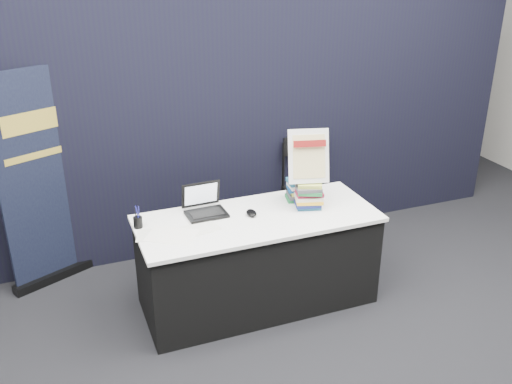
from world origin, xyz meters
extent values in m
plane|color=black|center=(0.00, 0.00, 0.00)|extent=(8.00, 8.00, 0.00)
cube|color=#A9A69F|center=(0.00, 4.00, 1.75)|extent=(8.00, 0.02, 3.50)
cube|color=black|center=(0.00, 1.60, 1.20)|extent=(6.00, 0.08, 2.40)
cube|color=black|center=(0.00, 0.55, 0.36)|extent=(1.76, 0.71, 0.72)
cube|color=white|center=(0.00, 0.55, 0.73)|extent=(1.80, 0.75, 0.03)
cube|color=black|center=(-0.35, 0.71, 0.76)|extent=(0.30, 0.22, 0.02)
cube|color=black|center=(-0.35, 0.81, 0.87)|extent=(0.30, 0.06, 0.21)
cube|color=silver|center=(-0.35, 0.80, 0.87)|extent=(0.25, 0.05, 0.16)
ellipsoid|color=black|center=(-0.03, 0.59, 0.77)|extent=(0.08, 0.13, 0.04)
cube|color=silver|center=(-0.76, 0.54, 0.75)|extent=(0.31, 0.26, 0.00)
cube|color=white|center=(-0.67, 0.49, 0.75)|extent=(0.41, 0.38, 0.00)
cube|color=silver|center=(-0.46, 0.52, 0.75)|extent=(0.31, 0.25, 0.00)
cylinder|color=black|center=(-0.86, 0.70, 0.79)|extent=(0.07, 0.07, 0.08)
cube|color=navy|center=(0.42, 0.55, 0.76)|extent=(0.23, 0.20, 0.03)
cube|color=navy|center=(0.42, 0.55, 0.79)|extent=(0.23, 0.20, 0.03)
cube|color=gold|center=(0.42, 0.55, 0.81)|extent=(0.23, 0.20, 0.03)
cube|color=beige|center=(0.42, 0.55, 0.84)|extent=(0.23, 0.20, 0.03)
cube|color=maroon|center=(0.42, 0.55, 0.87)|extent=(0.23, 0.20, 0.03)
cube|color=#1C6C37|center=(0.42, 0.55, 0.89)|extent=(0.23, 0.20, 0.03)
cube|color=#414145|center=(0.42, 0.55, 0.92)|extent=(0.23, 0.20, 0.03)
cube|color=#B1BB4A|center=(0.42, 0.55, 0.94)|extent=(0.23, 0.20, 0.03)
cube|color=#1C6C37|center=(0.42, 0.72, 0.76)|extent=(0.22, 0.18, 0.03)
cube|color=#414145|center=(0.42, 0.72, 0.79)|extent=(0.22, 0.18, 0.03)
cube|color=#B1BB4A|center=(0.42, 0.72, 0.82)|extent=(0.22, 0.18, 0.03)
cube|color=navy|center=(0.42, 0.72, 0.85)|extent=(0.22, 0.18, 0.03)
cube|color=beige|center=(0.42, 0.72, 0.88)|extent=(0.22, 0.18, 0.03)
cube|color=navy|center=(0.42, 0.72, 0.91)|extent=(0.22, 0.18, 0.03)
cube|color=black|center=(0.42, 0.53, 0.97)|extent=(0.20, 0.07, 0.01)
cylinder|color=black|center=(0.34, 0.62, 1.09)|extent=(0.04, 0.10, 0.29)
cylinder|color=black|center=(0.50, 0.62, 1.09)|extent=(0.04, 0.10, 0.29)
cube|color=silver|center=(0.42, 0.58, 1.16)|extent=(0.33, 0.19, 0.40)
cube|color=#D9C787|center=(0.42, 0.57, 1.16)|extent=(0.26, 0.15, 0.32)
cube|color=maroon|center=(0.42, 0.57, 1.26)|extent=(0.24, 0.08, 0.05)
cube|color=black|center=(-1.46, 1.48, 0.04)|extent=(0.73, 0.41, 0.07)
cube|color=black|center=(-1.46, 1.50, 0.89)|extent=(0.66, 0.32, 1.78)
cube|color=gold|center=(-1.46, 1.48, 1.38)|extent=(0.45, 0.21, 0.16)
cube|color=gold|center=(-1.46, 1.48, 1.11)|extent=(0.49, 0.23, 0.05)
cylinder|color=black|center=(0.62, 1.07, 0.24)|extent=(0.02, 0.02, 0.48)
cylinder|color=black|center=(1.05, 1.07, 0.24)|extent=(0.02, 0.02, 0.48)
cylinder|color=black|center=(0.62, 1.49, 0.24)|extent=(0.02, 0.02, 0.48)
cylinder|color=black|center=(1.05, 1.49, 0.24)|extent=(0.02, 0.02, 0.48)
cube|color=black|center=(0.84, 1.28, 0.50)|extent=(0.45, 0.45, 0.04)
cube|color=black|center=(0.84, 1.49, 0.91)|extent=(0.43, 0.03, 0.17)
camera|label=1|loc=(-1.39, -2.99, 2.63)|focal=40.00mm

